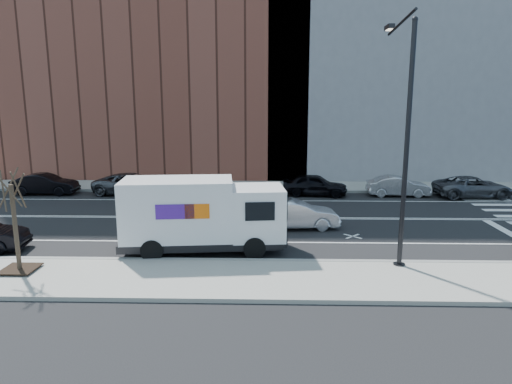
{
  "coord_description": "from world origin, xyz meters",
  "views": [
    {
      "loc": [
        2.02,
        -23.87,
        6.26
      ],
      "look_at": [
        1.39,
        0.13,
        1.4
      ],
      "focal_mm": 32.0,
      "sensor_mm": 36.0,
      "label": 1
    }
  ],
  "objects": [
    {
      "name": "ground",
      "position": [
        0.0,
        0.0,
        0.0
      ],
      "size": [
        120.0,
        120.0,
        0.0
      ],
      "primitive_type": "plane",
      "color": "black",
      "rests_on": "ground"
    },
    {
      "name": "sidewalk_near",
      "position": [
        0.0,
        -8.8,
        0.07
      ],
      "size": [
        44.0,
        3.6,
        0.15
      ],
      "primitive_type": "cube",
      "color": "gray",
      "rests_on": "ground"
    },
    {
      "name": "sidewalk_far",
      "position": [
        0.0,
        8.8,
        0.07
      ],
      "size": [
        44.0,
        3.6,
        0.15
      ],
      "primitive_type": "cube",
      "color": "gray",
      "rests_on": "ground"
    },
    {
      "name": "curb_near",
      "position": [
        0.0,
        -7.0,
        0.08
      ],
      "size": [
        44.0,
        0.25,
        0.17
      ],
      "primitive_type": "cube",
      "color": "gray",
      "rests_on": "ground"
    },
    {
      "name": "curb_far",
      "position": [
        0.0,
        7.0,
        0.08
      ],
      "size": [
        44.0,
        0.25,
        0.17
      ],
      "primitive_type": "cube",
      "color": "gray",
      "rests_on": "ground"
    },
    {
      "name": "road_markings",
      "position": [
        0.0,
        0.0,
        0.0
      ],
      "size": [
        40.0,
        8.6,
        0.01
      ],
      "primitive_type": null,
      "color": "white",
      "rests_on": "ground"
    },
    {
      "name": "bldg_brick",
      "position": [
        -8.0,
        15.6,
        11.0
      ],
      "size": [
        26.0,
        10.0,
        22.0
      ],
      "primitive_type": "cube",
      "color": "brown",
      "rests_on": "ground"
    },
    {
      "name": "bldg_concrete",
      "position": [
        12.0,
        15.6,
        13.0
      ],
      "size": [
        20.0,
        10.0,
        26.0
      ],
      "primitive_type": "cube",
      "color": "slate",
      "rests_on": "ground"
    },
    {
      "name": "streetlight",
      "position": [
        7.0,
        -6.91,
        5.08
      ],
      "size": [
        0.44,
        4.02,
        9.34
      ],
      "color": "black",
      "rests_on": "ground"
    },
    {
      "name": "street_tree",
      "position": [
        -7.0,
        -8.4,
        1.45
      ],
      "size": [
        1.2,
        1.2,
        3.75
      ],
      "color": "black",
      "rests_on": "ground"
    },
    {
      "name": "fedex_van",
      "position": [
        -0.71,
        -5.6,
        1.62
      ],
      "size": [
        6.96,
        2.98,
        3.09
      ],
      "rotation": [
        0.0,
        0.0,
        0.1
      ],
      "color": "black",
      "rests_on": "ground"
    },
    {
      "name": "far_parked_b",
      "position": [
        -12.96,
        5.87,
        0.7
      ],
      "size": [
        4.26,
        1.54,
        1.4
      ],
      "primitive_type": "imported",
      "rotation": [
        0.0,
        0.0,
        1.59
      ],
      "color": "black",
      "rests_on": "ground"
    },
    {
      "name": "far_parked_c",
      "position": [
        -7.06,
        5.96,
        0.71
      ],
      "size": [
        5.41,
        3.04,
        1.43
      ],
      "primitive_type": "imported",
      "rotation": [
        0.0,
        0.0,
        1.44
      ],
      "color": "#46474D",
      "rests_on": "ground"
    },
    {
      "name": "far_parked_d",
      "position": [
        -1.43,
        5.31,
        0.67
      ],
      "size": [
        4.75,
        2.23,
        1.34
      ],
      "primitive_type": "imported",
      "rotation": [
        0.0,
        0.0,
        1.49
      ],
      "color": "#15164C",
      "rests_on": "ground"
    },
    {
      "name": "far_parked_e",
      "position": [
        5.14,
        5.96,
        0.73
      ],
      "size": [
        4.46,
        2.24,
        1.46
      ],
      "primitive_type": "imported",
      "rotation": [
        0.0,
        0.0,
        1.44
      ],
      "color": "black",
      "rests_on": "ground"
    },
    {
      "name": "far_parked_f",
      "position": [
        10.63,
        5.94,
        0.66
      ],
      "size": [
        4.07,
        1.52,
        1.33
      ],
      "primitive_type": "imported",
      "rotation": [
        0.0,
        0.0,
        1.54
      ],
      "color": "#A1A2A6",
      "rests_on": "ground"
    },
    {
      "name": "far_parked_g",
      "position": [
        15.43,
        5.71,
        0.68
      ],
      "size": [
        5.04,
        2.52,
        1.37
      ],
      "primitive_type": "imported",
      "rotation": [
        0.0,
        0.0,
        1.62
      ],
      "color": "#48494F",
      "rests_on": "ground"
    },
    {
      "name": "driving_sedan",
      "position": [
        3.38,
        -1.97,
        0.71
      ],
      "size": [
        4.41,
        1.92,
        1.41
      ],
      "primitive_type": "imported",
      "rotation": [
        0.0,
        0.0,
        1.67
      ],
      "color": "silver",
      "rests_on": "ground"
    }
  ]
}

